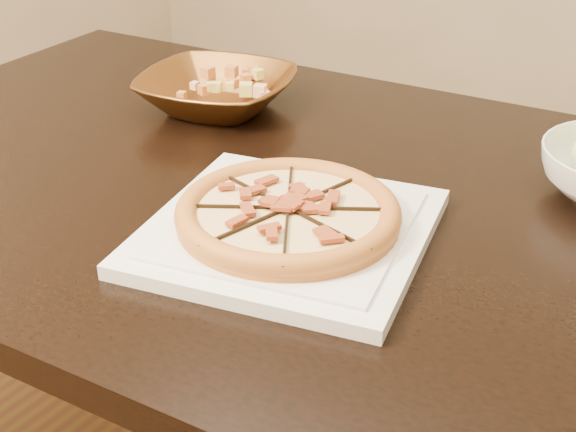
# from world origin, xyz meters

# --- Properties ---
(dining_table) EXTENTS (1.43, 0.99, 0.75)m
(dining_table) POSITION_xyz_m (0.03, -0.04, 0.65)
(dining_table) COLOR black
(dining_table) RESTS_ON floor
(plate) EXTENTS (0.38, 0.38, 0.02)m
(plate) POSITION_xyz_m (0.14, -0.16, 0.76)
(plate) COLOR white
(plate) RESTS_ON dining_table
(pizza) EXTENTS (0.26, 0.26, 0.03)m
(pizza) POSITION_xyz_m (0.14, -0.16, 0.78)
(pizza) COLOR #A97D31
(pizza) RESTS_ON plate
(bronze_bowl) EXTENTS (0.29, 0.29, 0.06)m
(bronze_bowl) POSITION_xyz_m (-0.19, 0.12, 0.78)
(bronze_bowl) COLOR brown
(bronze_bowl) RESTS_ON dining_table
(mixed_dish) EXTENTS (0.12, 0.11, 0.03)m
(mixed_dish) POSITION_xyz_m (-0.19, 0.12, 0.82)
(mixed_dish) COLOR #E1AD82
(mixed_dish) RESTS_ON bronze_bowl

